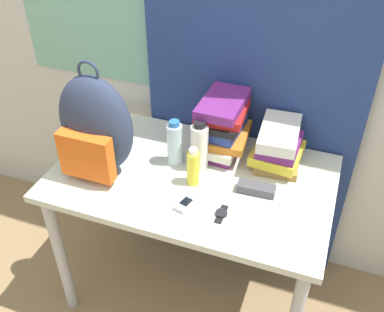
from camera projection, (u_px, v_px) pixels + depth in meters
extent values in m
cube|color=beige|center=(228.00, 22.00, 1.89)|extent=(6.00, 0.05, 2.50)
cube|color=#75B299|center=(125.00, 0.00, 1.97)|extent=(1.10, 0.01, 0.80)
cube|color=navy|center=(258.00, 31.00, 1.81)|extent=(0.98, 0.04, 2.50)
cube|color=beige|center=(192.00, 178.00, 1.88)|extent=(1.16, 0.70, 0.03)
cylinder|color=#B2B2B7|center=(61.00, 256.00, 2.02)|extent=(0.05, 0.05, 0.72)
cylinder|color=#B2B2B7|center=(121.00, 177.00, 2.47)|extent=(0.05, 0.05, 0.72)
cylinder|color=#B2B2B7|center=(314.00, 224.00, 2.18)|extent=(0.05, 0.05, 0.72)
ellipsoid|color=#2D3851|center=(96.00, 125.00, 1.78)|extent=(0.32, 0.16, 0.43)
cube|color=#E05B19|center=(86.00, 156.00, 1.76)|extent=(0.22, 0.06, 0.19)
torus|color=#2D3851|center=(88.00, 72.00, 1.64)|extent=(0.09, 0.01, 0.09)
cube|color=#6B2370|center=(219.00, 148.00, 1.99)|extent=(0.18, 0.23, 0.03)
cube|color=silver|center=(220.00, 142.00, 1.97)|extent=(0.19, 0.25, 0.04)
cube|color=orange|center=(222.00, 134.00, 1.95)|extent=(0.23, 0.26, 0.03)
cube|color=navy|center=(222.00, 126.00, 1.93)|extent=(0.18, 0.24, 0.05)
cube|color=black|center=(222.00, 120.00, 1.89)|extent=(0.17, 0.23, 0.03)
cube|color=red|center=(223.00, 111.00, 1.89)|extent=(0.21, 0.24, 0.04)
cube|color=#6B2370|center=(223.00, 103.00, 1.86)|extent=(0.17, 0.28, 0.04)
cube|color=olive|center=(278.00, 159.00, 1.92)|extent=(0.20, 0.24, 0.03)
cube|color=yellow|center=(277.00, 153.00, 1.89)|extent=(0.21, 0.24, 0.04)
cube|color=#6B2370|center=(280.00, 145.00, 1.87)|extent=(0.16, 0.22, 0.05)
cube|color=silver|center=(280.00, 133.00, 1.85)|extent=(0.17, 0.28, 0.05)
cylinder|color=silver|center=(175.00, 144.00, 1.88)|extent=(0.07, 0.07, 0.19)
cylinder|color=#286BB7|center=(174.00, 124.00, 1.82)|extent=(0.04, 0.04, 0.02)
cylinder|color=white|center=(199.00, 148.00, 1.85)|extent=(0.07, 0.07, 0.20)
cylinder|color=black|center=(200.00, 125.00, 1.78)|extent=(0.05, 0.05, 0.02)
cylinder|color=yellow|center=(193.00, 168.00, 1.78)|extent=(0.05, 0.05, 0.15)
cylinder|color=white|center=(193.00, 151.00, 1.73)|extent=(0.03, 0.03, 0.02)
cube|color=#B7BCC6|center=(186.00, 203.00, 1.72)|extent=(0.07, 0.11, 0.02)
cube|color=black|center=(186.00, 201.00, 1.71)|extent=(0.05, 0.05, 0.00)
cube|color=#47474C|center=(256.00, 189.00, 1.77)|extent=(0.15, 0.06, 0.04)
cube|color=black|center=(221.00, 214.00, 1.68)|extent=(0.03, 0.10, 0.00)
cylinder|color=#232328|center=(221.00, 213.00, 1.68)|extent=(0.05, 0.05, 0.01)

